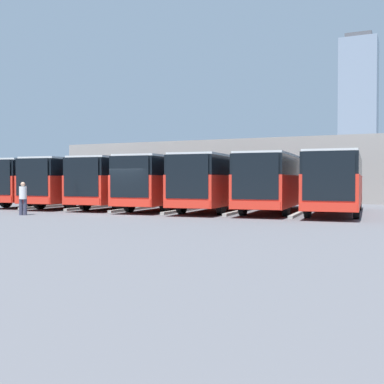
{
  "coord_description": "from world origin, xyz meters",
  "views": [
    {
      "loc": [
        -13.98,
        22.39,
        1.86
      ],
      "look_at": [
        -1.34,
        -5.8,
        1.12
      ],
      "focal_mm": 45.0,
      "sensor_mm": 36.0,
      "label": 1
    }
  ],
  "objects_px": {
    "bus_6": "(52,181)",
    "pedestrian": "(23,197)",
    "bus_3": "(171,181)",
    "bus_2": "(220,181)",
    "bus_0": "(336,181)",
    "bus_1": "(277,181)",
    "bus_5": "(85,181)",
    "bus_4": "(128,181)"
  },
  "relations": [
    {
      "from": "bus_4",
      "to": "bus_6",
      "type": "bearing_deg",
      "value": -6.82
    },
    {
      "from": "bus_3",
      "to": "bus_5",
      "type": "height_order",
      "value": "same"
    },
    {
      "from": "bus_3",
      "to": "bus_5",
      "type": "relative_size",
      "value": 1.0
    },
    {
      "from": "bus_5",
      "to": "bus_3",
      "type": "bearing_deg",
      "value": 174.28
    },
    {
      "from": "bus_1",
      "to": "bus_2",
      "type": "xyz_separation_m",
      "value": [
        3.45,
        0.32,
        0.0
      ]
    },
    {
      "from": "bus_0",
      "to": "bus_1",
      "type": "relative_size",
      "value": 1.0
    },
    {
      "from": "pedestrian",
      "to": "bus_1",
      "type": "bearing_deg",
      "value": -171.6
    },
    {
      "from": "bus_0",
      "to": "pedestrian",
      "type": "xyz_separation_m",
      "value": [
        15.18,
        8.06,
        -0.89
      ]
    },
    {
      "from": "bus_5",
      "to": "bus_6",
      "type": "distance_m",
      "value": 3.49
    },
    {
      "from": "bus_3",
      "to": "bus_0",
      "type": "bearing_deg",
      "value": 175.91
    },
    {
      "from": "bus_2",
      "to": "bus_4",
      "type": "height_order",
      "value": "same"
    },
    {
      "from": "bus_3",
      "to": "bus_5",
      "type": "distance_m",
      "value": 6.91
    },
    {
      "from": "bus_2",
      "to": "bus_4",
      "type": "distance_m",
      "value": 6.92
    },
    {
      "from": "pedestrian",
      "to": "bus_6",
      "type": "bearing_deg",
      "value": -84.61
    },
    {
      "from": "bus_3",
      "to": "pedestrian",
      "type": "relative_size",
      "value": 6.64
    },
    {
      "from": "bus_2",
      "to": "bus_3",
      "type": "height_order",
      "value": "same"
    },
    {
      "from": "bus_6",
      "to": "pedestrian",
      "type": "bearing_deg",
      "value": 118.14
    },
    {
      "from": "bus_1",
      "to": "bus_4",
      "type": "relative_size",
      "value": 1.0
    },
    {
      "from": "bus_1",
      "to": "bus_5",
      "type": "bearing_deg",
      "value": -4.1
    },
    {
      "from": "bus_0",
      "to": "bus_3",
      "type": "relative_size",
      "value": 1.0
    },
    {
      "from": "bus_1",
      "to": "bus_6",
      "type": "bearing_deg",
      "value": -5.81
    },
    {
      "from": "pedestrian",
      "to": "bus_0",
      "type": "bearing_deg",
      "value": -178.79
    },
    {
      "from": "bus_3",
      "to": "bus_6",
      "type": "height_order",
      "value": "same"
    },
    {
      "from": "bus_5",
      "to": "bus_0",
      "type": "bearing_deg",
      "value": 175.26
    },
    {
      "from": "bus_0",
      "to": "bus_3",
      "type": "height_order",
      "value": "same"
    },
    {
      "from": "bus_1",
      "to": "bus_4",
      "type": "distance_m",
      "value": 10.36
    },
    {
      "from": "bus_1",
      "to": "bus_4",
      "type": "bearing_deg",
      "value": -5.13
    },
    {
      "from": "bus_2",
      "to": "bus_6",
      "type": "xyz_separation_m",
      "value": [
        13.81,
        -0.86,
        0.0
      ]
    },
    {
      "from": "bus_0",
      "to": "bus_6",
      "type": "height_order",
      "value": "same"
    },
    {
      "from": "bus_1",
      "to": "bus_6",
      "type": "height_order",
      "value": "same"
    },
    {
      "from": "bus_6",
      "to": "pedestrian",
      "type": "height_order",
      "value": "bus_6"
    },
    {
      "from": "bus_5",
      "to": "bus_4",
      "type": "bearing_deg",
      "value": 179.0
    },
    {
      "from": "bus_0",
      "to": "bus_1",
      "type": "bearing_deg",
      "value": -7.32
    },
    {
      "from": "pedestrian",
      "to": "bus_5",
      "type": "bearing_deg",
      "value": -102.66
    },
    {
      "from": "bus_5",
      "to": "bus_2",
      "type": "bearing_deg",
      "value": 174.1
    },
    {
      "from": "bus_1",
      "to": "bus_0",
      "type": "bearing_deg",
      "value": 172.68
    },
    {
      "from": "bus_1",
      "to": "bus_6",
      "type": "distance_m",
      "value": 17.27
    },
    {
      "from": "bus_3",
      "to": "bus_2",
      "type": "bearing_deg",
      "value": 173.75
    },
    {
      "from": "bus_3",
      "to": "bus_6",
      "type": "relative_size",
      "value": 1.0
    },
    {
      "from": "bus_0",
      "to": "bus_1",
      "type": "height_order",
      "value": "same"
    },
    {
      "from": "bus_3",
      "to": "bus_4",
      "type": "xyz_separation_m",
      "value": [
        3.45,
        -0.39,
        0.0
      ]
    },
    {
      "from": "bus_2",
      "to": "pedestrian",
      "type": "bearing_deg",
      "value": 39.8
    }
  ]
}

